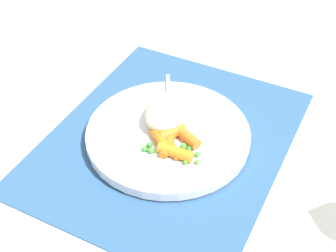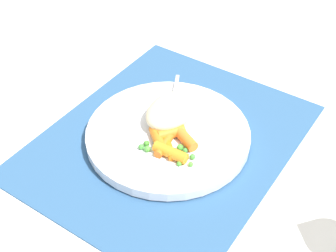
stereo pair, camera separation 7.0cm
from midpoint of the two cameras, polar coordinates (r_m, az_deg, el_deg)
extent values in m
plane|color=white|center=(0.78, -2.58, -1.87)|extent=(2.40, 2.40, 0.00)
cube|color=#2D5684|center=(0.78, -2.59, -1.71)|extent=(0.44, 0.36, 0.01)
cylinder|color=white|center=(0.77, -2.61, -1.11)|extent=(0.26, 0.26, 0.02)
ellipsoid|color=beige|center=(0.77, -2.48, 1.75)|extent=(0.10, 0.07, 0.04)
cylinder|color=orange|center=(0.72, -1.94, -3.22)|extent=(0.02, 0.05, 0.02)
cylinder|color=orange|center=(0.75, -2.18, -0.89)|extent=(0.05, 0.04, 0.02)
cylinder|color=orange|center=(0.74, -3.57, -1.66)|extent=(0.04, 0.04, 0.02)
cylinder|color=orange|center=(0.73, -2.85, -2.48)|extent=(0.05, 0.02, 0.01)
cylinder|color=orange|center=(0.74, -0.41, -1.38)|extent=(0.04, 0.05, 0.02)
cylinder|color=orange|center=(0.73, -2.25, -2.64)|extent=(0.04, 0.04, 0.01)
sphere|color=#51A244|center=(0.72, -1.34, -3.63)|extent=(0.01, 0.01, 0.01)
sphere|color=green|center=(0.71, -0.76, -4.46)|extent=(0.01, 0.01, 0.01)
sphere|color=#51B23D|center=(0.73, -5.03, -2.92)|extent=(0.01, 0.01, 0.01)
sphere|color=green|center=(0.72, -3.58, -3.30)|extent=(0.01, 0.01, 0.01)
sphere|color=green|center=(0.73, -5.54, -2.86)|extent=(0.01, 0.01, 0.01)
sphere|color=green|center=(0.72, 0.73, -3.49)|extent=(0.01, 0.01, 0.01)
sphere|color=#518D44|center=(0.77, -3.20, 0.24)|extent=(0.01, 0.01, 0.01)
sphere|color=green|center=(0.73, -0.90, -2.53)|extent=(0.01, 0.01, 0.01)
sphere|color=#52AE37|center=(0.71, 0.63, -4.40)|extent=(0.01, 0.01, 0.01)
sphere|color=#53AA33|center=(0.72, -2.31, -3.24)|extent=(0.01, 0.01, 0.01)
sphere|color=#428F2F|center=(0.74, -4.96, -2.39)|extent=(0.01, 0.01, 0.01)
sphere|color=green|center=(0.73, -0.26, -2.84)|extent=(0.01, 0.01, 0.01)
cube|color=silver|center=(0.74, -2.72, -2.24)|extent=(0.05, 0.03, 0.01)
cube|color=silver|center=(0.81, -2.48, 2.67)|extent=(0.14, 0.08, 0.01)
camera|label=1|loc=(0.04, -92.66, -2.36)|focal=51.42mm
camera|label=2|loc=(0.04, 87.34, 2.36)|focal=51.42mm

